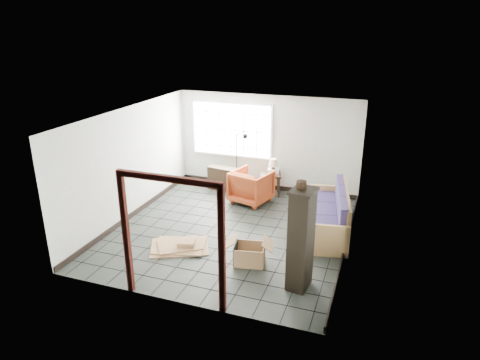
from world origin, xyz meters
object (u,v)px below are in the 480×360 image
at_px(futon_sofa, 330,217).
at_px(side_table, 270,177).
at_px(tall_shelf, 301,239).
at_px(armchair, 251,185).

height_order(futon_sofa, side_table, futon_sofa).
distance_m(futon_sofa, tall_shelf, 2.37).
xyz_separation_m(futon_sofa, tall_shelf, (-0.19, -2.30, 0.57)).
bearing_deg(tall_shelf, armchair, 129.15).
bearing_deg(side_table, tall_shelf, -67.79).
bearing_deg(side_table, futon_sofa, -43.09).
bearing_deg(futon_sofa, tall_shelf, -104.22).
xyz_separation_m(futon_sofa, side_table, (-1.82, 1.70, 0.13)).
height_order(futon_sofa, tall_shelf, tall_shelf).
height_order(armchair, side_table, armchair).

